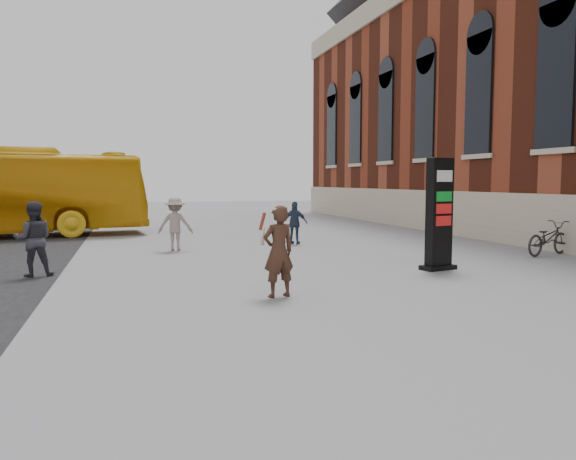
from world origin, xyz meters
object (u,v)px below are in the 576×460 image
object	(u,v)px
info_pylon	(439,214)
bike_6	(548,238)
pedestrian_c	(295,223)
woman	(278,250)
pedestrian_b	(175,224)
pedestrian_a	(33,239)

from	to	relation	value
info_pylon	bike_6	size ratio (longest dim) A/B	1.43
info_pylon	pedestrian_c	size ratio (longest dim) A/B	1.86
woman	bike_6	world-z (taller)	woman
pedestrian_b	pedestrian_a	bearing A→B (deg)	61.18
pedestrian_b	bike_6	distance (m)	11.40
woman	info_pylon	bearing A→B (deg)	-169.03
pedestrian_a	bike_6	world-z (taller)	pedestrian_a
woman	pedestrian_b	world-z (taller)	woman
info_pylon	pedestrian_b	distance (m)	8.31
info_pylon	bike_6	bearing A→B (deg)	4.29
woman	pedestrian_c	xyz separation A→B (m)	(2.87, 8.53, -0.15)
pedestrian_b	woman	bearing A→B (deg)	112.00
pedestrian_a	info_pylon	bearing A→B (deg)	164.97
info_pylon	pedestrian_a	world-z (taller)	info_pylon
pedestrian_b	pedestrian_c	world-z (taller)	pedestrian_b
bike_6	pedestrian_a	bearing A→B (deg)	71.42
pedestrian_c	bike_6	bearing A→B (deg)	174.75
info_pylon	pedestrian_b	bearing A→B (deg)	122.56
woman	pedestrian_c	size ratio (longest dim) A/B	1.17
info_pylon	pedestrian_a	bearing A→B (deg)	156.14
info_pylon	pedestrian_b	xyz separation A→B (m)	(-6.02, 5.70, -0.54)
pedestrian_c	bike_6	size ratio (longest dim) A/B	0.77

